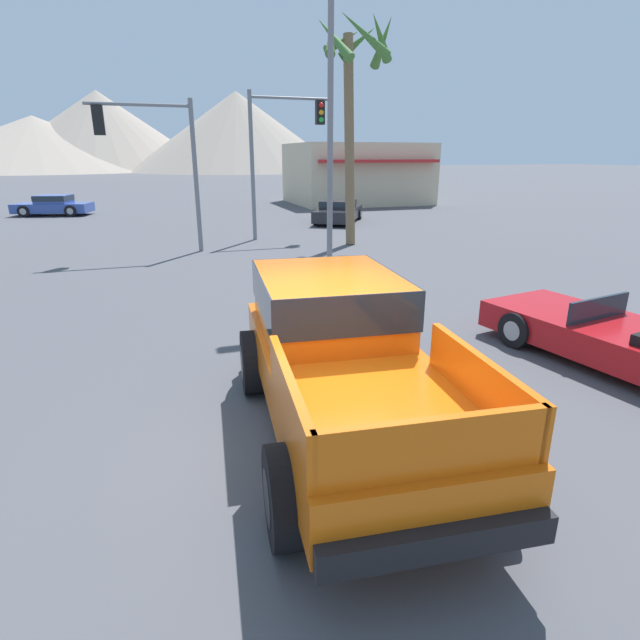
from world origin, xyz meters
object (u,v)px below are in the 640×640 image
orange_pickup_truck (339,347)px  traffic_light_crosswalk (153,147)px  traffic_light_main (282,139)px  street_lamp_post (330,92)px  parked_car_dark (338,211)px  parked_car_blue (53,205)px  palm_tree_tall (354,80)px  red_convertible_car (624,342)px

orange_pickup_truck → traffic_light_crosswalk: 13.53m
traffic_light_main → street_lamp_post: size_ratio=0.73×
parked_car_dark → street_lamp_post: 14.49m
parked_car_blue → street_lamp_post: size_ratio=0.56×
parked_car_dark → traffic_light_main: 6.74m
traffic_light_main → traffic_light_crosswalk: traffic_light_main is taller
street_lamp_post → palm_tree_tall: palm_tree_tall is taller
orange_pickup_truck → red_convertible_car: (5.10, 0.27, -0.64)m
red_convertible_car → traffic_light_crosswalk: (-6.92, 12.89, 3.17)m
parked_car_blue → street_lamp_post: street_lamp_post is taller
orange_pickup_truck → parked_car_blue: size_ratio=1.22×
street_lamp_post → palm_tree_tall: size_ratio=0.99×
red_convertible_car → parked_car_dark: (2.06, 19.08, 0.15)m
palm_tree_tall → orange_pickup_truck: bearing=-112.4°
orange_pickup_truck → palm_tree_tall: palm_tree_tall is taller
parked_car_blue → orange_pickup_truck: bearing=-151.3°
parked_car_blue → red_convertible_car: bearing=-141.7°
red_convertible_car → palm_tree_tall: 13.65m
parked_car_blue → traffic_light_crosswalk: size_ratio=0.86×
parked_car_dark → palm_tree_tall: (-1.90, -6.58, 5.32)m
red_convertible_car → parked_car_dark: size_ratio=1.01×
parked_car_dark → street_lamp_post: size_ratio=0.61×
orange_pickup_truck → traffic_light_crosswalk: size_ratio=1.05×
traffic_light_crosswalk → orange_pickup_truck: bearing=97.9°
parked_car_blue → traffic_light_crosswalk: bearing=-145.0°
parked_car_dark → traffic_light_crosswalk: size_ratio=0.93×
red_convertible_car → orange_pickup_truck: bearing=173.2°
traffic_light_main → palm_tree_tall: (2.11, -2.34, 1.93)m
traffic_light_main → parked_car_dark: bearing=46.6°
palm_tree_tall → street_lamp_post: bearing=-116.2°
parked_car_blue → traffic_light_crosswalk: (5.65, -14.33, 3.01)m
orange_pickup_truck → traffic_light_main: size_ratio=0.94×
traffic_light_main → traffic_light_crosswalk: bearing=-158.6°
red_convertible_car → traffic_light_crosswalk: bearing=108.3°
traffic_light_main → traffic_light_crosswalk: size_ratio=1.11×
parked_car_blue → parked_car_dark: (14.63, -8.14, -0.02)m
parked_car_blue → traffic_light_crosswalk: 15.69m
orange_pickup_truck → traffic_light_crosswalk: bearing=103.6°
parked_car_blue → street_lamp_post: 23.53m
parked_car_blue → palm_tree_tall: (12.73, -14.72, 5.30)m
parked_car_blue → parked_car_dark: bearing=-105.6°
orange_pickup_truck → street_lamp_post: street_lamp_post is taller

